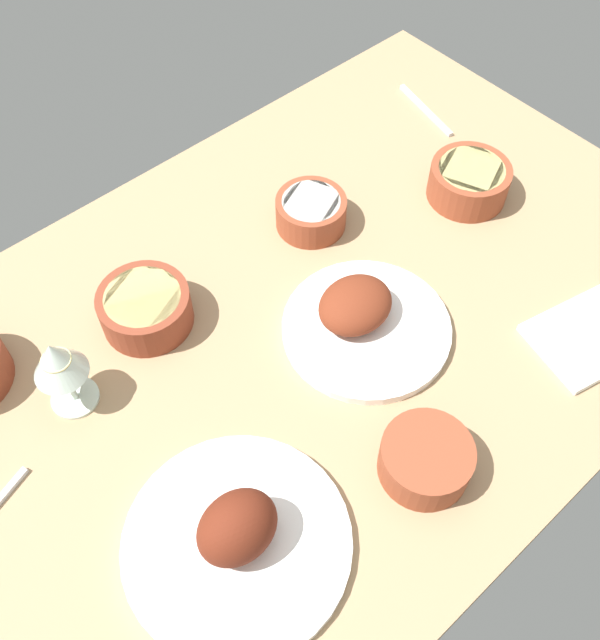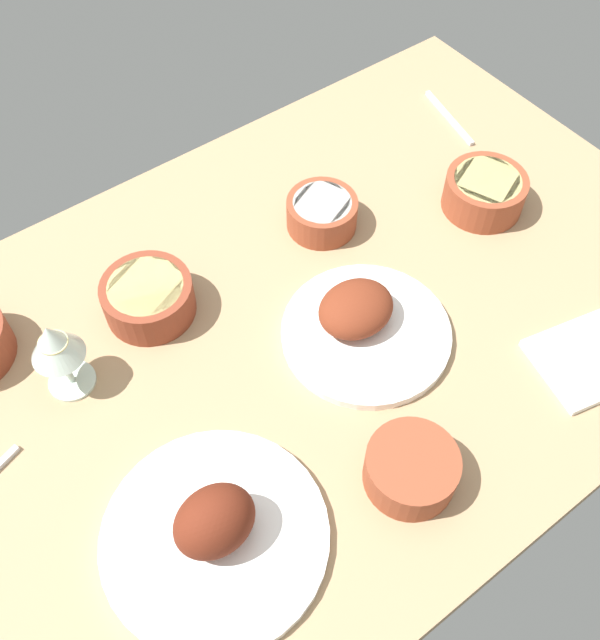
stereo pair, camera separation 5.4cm
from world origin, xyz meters
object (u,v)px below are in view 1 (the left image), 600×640
object	(u,v)px
bowl_pasta	(145,308)
spoon_loose	(426,110)
bowl_sauce	(426,459)
plate_center_main	(237,537)
bowl_cream	(311,211)
bowl_potatoes	(469,181)
wine_glass	(57,363)
folded_napkin	(589,337)
plate_far_side	(362,319)

from	to	relation	value
bowl_pasta	spoon_loose	xyz separation A→B (cm)	(70.12, 5.96, -3.00)
bowl_sauce	spoon_loose	world-z (taller)	bowl_sauce
plate_center_main	bowl_cream	size ratio (longest dim) A/B	2.44
bowl_potatoes	bowl_cream	bearing A→B (deg)	152.74
bowl_cream	spoon_loose	size ratio (longest dim) A/B	0.71
bowl_pasta	bowl_cream	world-z (taller)	bowl_pasta
spoon_loose	bowl_cream	bearing A→B (deg)	113.77
plate_center_main	wine_glass	distance (cm)	33.58
plate_center_main	wine_glass	bearing A→B (deg)	97.97
bowl_sauce	spoon_loose	distance (cm)	76.24
bowl_pasta	folded_napkin	size ratio (longest dim) A/B	0.82
bowl_pasta	wine_glass	distance (cm)	17.87
wine_glass	folded_napkin	bearing A→B (deg)	-33.63
plate_far_side	bowl_potatoes	distance (cm)	35.34
plate_center_main	bowl_pasta	distance (cm)	38.76
bowl_cream	bowl_pasta	bearing A→B (deg)	177.39
bowl_pasta	bowl_cream	xyz separation A→B (cm)	(32.87, -1.50, -0.33)
plate_center_main	bowl_potatoes	world-z (taller)	plate_center_main
bowl_pasta	wine_glass	xyz separation A→B (cm)	(-16.00, -4.57, 6.53)
bowl_potatoes	bowl_pasta	bearing A→B (deg)	165.92
bowl_pasta	bowl_potatoes	distance (cm)	60.21
bowl_pasta	plate_center_main	bearing A→B (deg)	-107.19
plate_far_side	wine_glass	bearing A→B (deg)	155.27
plate_center_main	folded_napkin	size ratio (longest dim) A/B	1.70
bowl_cream	spoon_loose	xyz separation A→B (cm)	(37.24, 7.45, -2.67)
bowl_cream	folded_napkin	xyz separation A→B (cm)	(16.13, -46.31, -2.47)
bowl_pasta	bowl_cream	size ratio (longest dim) A/B	1.18
wine_glass	bowl_potatoes	bearing A→B (deg)	-7.72
bowl_sauce	folded_napkin	xyz separation A→B (cm)	(35.02, -2.24, -2.61)
plate_center_main	bowl_sauce	size ratio (longest dim) A/B	2.35
bowl_pasta	folded_napkin	distance (cm)	68.52
plate_center_main	spoon_loose	bearing A→B (deg)	27.79
wine_glass	spoon_loose	xyz separation A→B (cm)	(86.12, 10.52, -9.53)
plate_center_main	bowl_cream	world-z (taller)	plate_center_main
folded_napkin	wine_glass	bearing A→B (deg)	146.37
bowl_pasta	wine_glass	world-z (taller)	wine_glass
spoon_loose	plate_far_side	bearing A→B (deg)	134.66
plate_far_side	spoon_loose	distance (cm)	54.43
bowl_cream	bowl_sauce	world-z (taller)	bowl_sauce
wine_glass	spoon_loose	bearing A→B (deg)	6.97
plate_center_main	plate_far_side	xyz separation A→B (cm)	(35.54, 13.99, -0.34)
bowl_pasta	folded_napkin	xyz separation A→B (cm)	(49.01, -47.81, -2.80)
bowl_cream	folded_napkin	size ratio (longest dim) A/B	0.70
bowl_pasta	bowl_potatoes	xyz separation A→B (cm)	(58.40, -14.65, 0.08)
plate_far_side	spoon_loose	size ratio (longest dim) A/B	1.54
bowl_pasta	bowl_sauce	distance (cm)	47.67
folded_napkin	spoon_loose	bearing A→B (deg)	68.56
bowl_cream	bowl_sauce	distance (cm)	47.95
plate_center_main	folded_napkin	distance (cm)	61.45
spoon_loose	bowl_sauce	bearing A→B (deg)	145.01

